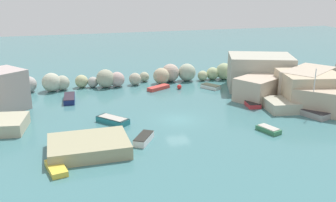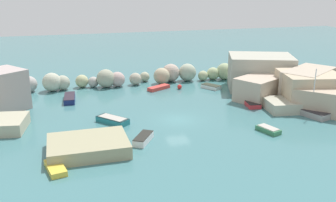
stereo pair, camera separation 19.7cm
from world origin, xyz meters
TOP-DOWN VIEW (x-y plane):
  - cove_water at (0.00, 0.00)m, footprint 160.00×160.00m
  - cliff_headland_right at (19.53, 4.32)m, footprint 25.67×19.51m
  - rock_breakwater at (-1.28, 16.58)m, footprint 31.95×4.09m
  - stone_dock at (-10.35, -6.01)m, footprint 7.20×5.52m
  - channel_buoy at (4.08, 12.46)m, footprint 0.67×0.67m
  - moored_boat_0 at (15.27, -2.88)m, footprint 2.93×4.40m
  - moored_boat_1 at (-7.20, 0.98)m, footprint 3.53×3.80m
  - moored_boat_2 at (7.93, -6.03)m, footprint 1.92×2.79m
  - moored_boat_3 at (-13.25, -8.93)m, footprint 1.93×3.27m
  - moored_boat_4 at (8.59, 11.52)m, footprint 2.58×3.06m
  - moored_boat_5 at (1.10, 13.07)m, footprint 3.63×2.71m
  - moored_boat_6 at (-5.05, -5.08)m, footprint 2.55×3.16m
  - moored_boat_7 at (10.50, 2.94)m, footprint 1.99×4.08m
  - moored_boat_8 at (-11.50, 10.77)m, footprint 1.59×4.24m

SIDE VIEW (x-z plane):
  - cove_water at x=0.00m, z-range 0.00..0.00m
  - moored_boat_3 at x=-13.25m, z-range 0.00..0.47m
  - moored_boat_5 at x=1.10m, z-range 0.00..0.49m
  - moored_boat_2 at x=7.93m, z-range -0.01..0.54m
  - moored_boat_4 at x=8.59m, z-range 0.00..0.56m
  - moored_boat_7 at x=10.50m, z-range 0.00..0.58m
  - channel_buoy at x=4.08m, z-range 0.00..0.67m
  - moored_boat_6 at x=-5.05m, z-range 0.00..0.70m
  - moored_boat_1 at x=-7.20m, z-range 0.01..0.68m
  - moored_boat_8 at x=-11.50m, z-range 0.00..0.71m
  - moored_boat_0 at x=15.27m, z-range -2.40..3.19m
  - stone_dock at x=-10.35m, z-range 0.00..1.21m
  - rock_breakwater at x=-1.28m, z-range -0.17..2.58m
  - cliff_headland_right at x=19.53m, z-range -0.50..4.37m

